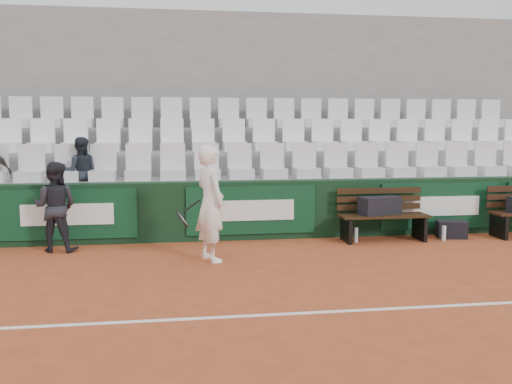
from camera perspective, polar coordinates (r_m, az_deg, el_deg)
name	(u,v)px	position (r m, az deg, el deg)	size (l,w,h in m)	color
ground	(322,313)	(6.15, 6.62, -11.89)	(80.00, 80.00, 0.00)	#AA4A26
court_baseline	(322,312)	(6.15, 6.62, -11.85)	(18.00, 0.06, 0.01)	white
back_barrier	(265,209)	(9.86, 0.95, -1.76)	(18.00, 0.34, 1.00)	black
grandstand_tier_front	(256,205)	(10.46, 0.00, -1.26)	(18.00, 0.95, 1.00)	gray
grandstand_tier_mid	(249,187)	(11.37, -0.72, 0.52)	(18.00, 0.95, 1.45)	#989895
grandstand_tier_back	(243,172)	(12.29, -1.33, 2.04)	(18.00, 0.95, 1.90)	gray
grandstand_rear_wall	(239,114)	(12.87, -1.70, 7.83)	(18.00, 0.30, 4.40)	gray
seat_row_front	(257,161)	(10.21, 0.15, 3.13)	(11.90, 0.44, 0.63)	silver
seat_row_mid	(250,135)	(11.13, -0.60, 5.75)	(11.90, 0.44, 0.63)	white
seat_row_back	(244,112)	(12.07, -1.24, 7.97)	(11.90, 0.44, 0.63)	silver
bench_left	(383,228)	(9.90, 12.62, -3.50)	(1.50, 0.56, 0.45)	black
sports_bag_left	(380,205)	(9.87, 12.26, -1.32)	(0.70, 0.30, 0.30)	black
sports_bag_ground	(451,229)	(10.49, 18.95, -3.55)	(0.49, 0.30, 0.30)	black
water_bottle_near	(356,235)	(9.70, 9.96, -4.25)	(0.07, 0.07, 0.25)	silver
water_bottle_far	(444,233)	(10.22, 18.27, -3.93)	(0.07, 0.07, 0.25)	silver
tennis_player	(210,203)	(8.19, -4.60, -1.14)	(0.80, 0.72, 1.68)	white
ball_kid	(55,207)	(9.34, -19.42, -1.40)	(0.68, 0.53, 1.40)	black
spectator_c	(80,146)	(10.24, -17.21, 4.44)	(0.58, 0.45, 1.20)	#1E242D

